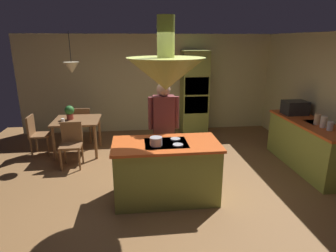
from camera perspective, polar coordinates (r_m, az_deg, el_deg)
name	(u,v)px	position (r m, az deg, el deg)	size (l,w,h in m)	color
ground	(165,191)	(4.88, -0.63, -12.74)	(8.16, 8.16, 0.00)	olive
wall_back	(151,84)	(7.77, -3.40, 8.39)	(6.80, 0.10, 2.55)	beige
kitchen_island	(166,171)	(4.49, -0.38, -8.83)	(1.62, 0.85, 0.94)	#939E42
counter_run_right	(308,145)	(6.15, 26.11, -3.34)	(0.73, 2.08, 0.92)	#939E42
oven_tower	(194,93)	(7.55, 5.24, 6.56)	(0.66, 0.62, 2.15)	#939E42
dining_table	(77,124)	(6.49, -17.61, 0.31)	(0.96, 0.90, 0.76)	brown
person_at_island	(164,125)	(4.95, -0.86, 0.20)	(0.53, 0.23, 1.72)	tan
range_hood	(166,72)	(4.07, -0.42, 10.68)	(1.10, 1.10, 1.00)	#939E42
pendant_light_over_table	(72,67)	(6.27, -18.59, 10.97)	(0.32, 0.32, 0.82)	beige
chair_facing_island	(71,141)	(5.91, -18.63, -2.90)	(0.40, 0.40, 0.87)	brown
chair_by_back_wall	(83,122)	(7.16, -16.56, 0.68)	(0.40, 0.40, 0.87)	brown
chair_at_corner	(37,132)	(6.75, -24.65, -1.15)	(0.40, 0.40, 0.87)	brown
potted_plant_on_table	(70,112)	(6.48, -18.96, 2.70)	(0.20, 0.20, 0.30)	#99382D
cup_on_table	(63,121)	(6.29, -20.17, 1.00)	(0.07, 0.07, 0.09)	white
canister_flour	(330,126)	(5.60, 29.51, -0.02)	(0.10, 0.10, 0.15)	silver
canister_sugar	(324,122)	(5.73, 28.52, 0.74)	(0.11, 0.11, 0.20)	silver
canister_tea	(317,119)	(5.88, 27.53, 1.17)	(0.11, 0.11, 0.19)	#E0B78C
microwave_on_counter	(295,108)	(6.49, 23.91, 3.36)	(0.46, 0.36, 0.28)	#232326
cooking_pot_on_cooktop	(156,141)	(4.15, -2.39, -3.04)	(0.18, 0.18, 0.12)	#B2B2B7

